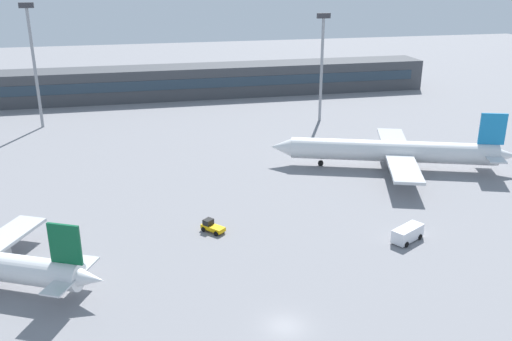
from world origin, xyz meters
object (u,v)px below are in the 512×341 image
Objects in this scene: airplane_mid at (391,151)px; service_van_white at (407,233)px; floodlight_tower_west at (322,60)px; floodlight_tower_east at (33,58)px; baggage_tug_yellow at (212,226)px.

airplane_mid is 8.09× the size of service_van_white.
service_van_white is 0.21× the size of floodlight_tower_west.
floodlight_tower_east is (-67.18, 9.00, 1.41)m from floodlight_tower_west.
service_van_white is 95.05m from floodlight_tower_east.
service_van_white is at bearing -110.82° from airplane_mid.
airplane_mid is 83.55m from floodlight_tower_east.
floodlight_tower_east reaches higher than service_van_white.
floodlight_tower_west is (-1.71, 36.44, 11.61)m from airplane_mid.
floodlight_tower_west reaches higher than baggage_tug_yellow.
service_van_white is at bearing -18.61° from baggage_tug_yellow.
baggage_tug_yellow is at bearing -152.69° from airplane_mid.
baggage_tug_yellow is 0.14× the size of floodlight_tower_west.
service_van_white is (-10.69, -28.11, -2.37)m from airplane_mid.
floodlight_tower_east is at bearing 172.37° from floodlight_tower_west.
airplane_mid is at bearing -87.31° from floodlight_tower_west.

